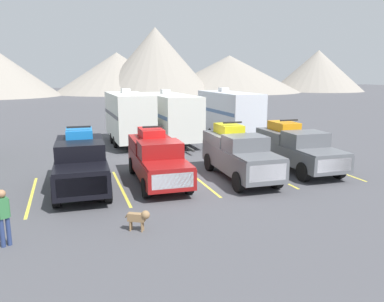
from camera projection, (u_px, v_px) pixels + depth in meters
The scene contains 16 objects.
ground_plane at pixel (199, 180), 17.74m from camera, with size 240.00×240.00×0.00m, color #47474C.
pickup_truck_a at pixel (81, 161), 16.28m from camera, with size 2.34×5.79×2.64m.
pickup_truck_b at pixel (157, 158), 17.40m from camera, with size 2.22×5.85×2.49m.
pickup_truck_c at pixel (239, 153), 18.00m from camera, with size 2.21×5.62×2.61m.
pickup_truck_d at pixel (296, 147), 19.72m from camera, with size 2.35×5.93×2.50m.
lot_stripe_a at pixel (32, 195), 15.55m from camera, with size 0.12×5.50×0.01m, color gold.
lot_stripe_b at pixel (121, 187), 16.68m from camera, with size 0.12×5.50×0.01m, color gold.
lot_stripe_c at pixel (199, 180), 17.81m from camera, with size 0.12×5.50×0.01m, color gold.
lot_stripe_d at pixel (267, 173), 18.94m from camera, with size 0.12×5.50×0.01m, color gold.
lot_stripe_e at pixel (328, 168), 20.07m from camera, with size 0.12×5.50×0.01m, color gold.
camper_trailer_a at pixel (129, 116), 26.25m from camera, with size 2.58×7.85×3.87m.
camper_trailer_b at pixel (170, 115), 27.20m from camera, with size 2.65×9.02×3.76m.
camper_trailer_c at pixel (229, 113), 28.40m from camera, with size 2.52×8.30×3.85m.
person_a at pixel (3, 214), 10.81m from camera, with size 0.35×0.29×1.72m.
dog at pixel (140, 217), 11.96m from camera, with size 0.75×0.52×0.70m.
mountain_ridge at pixel (54, 70), 87.01m from camera, with size 160.18×42.44×15.67m.
Camera 1 is at (-5.71, -16.11, 4.96)m, focal length 35.29 mm.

